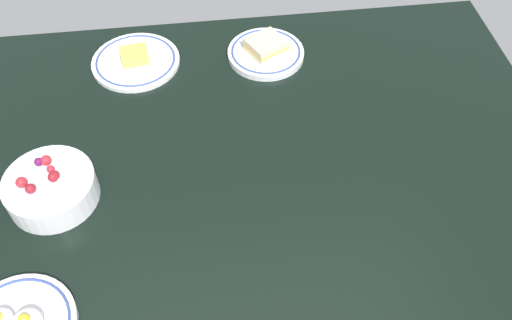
% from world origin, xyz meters
% --- Properties ---
extents(dining_table, '(1.29, 0.99, 0.04)m').
position_xyz_m(dining_table, '(0.00, 0.00, 0.02)').
color(dining_table, black).
rests_on(dining_table, ground).
extents(bowl_berries, '(0.17, 0.17, 0.08)m').
position_xyz_m(bowl_berries, '(0.40, 0.03, 0.07)').
color(bowl_berries, silver).
rests_on(bowl_berries, dining_table).
extents(plate_cheese, '(0.21, 0.21, 0.04)m').
position_xyz_m(plate_cheese, '(0.24, -0.35, 0.05)').
color(plate_cheese, silver).
rests_on(plate_cheese, dining_table).
extents(plate_sandwich, '(0.18, 0.18, 0.05)m').
position_xyz_m(plate_sandwich, '(-0.07, -0.34, 0.05)').
color(plate_sandwich, silver).
rests_on(plate_sandwich, dining_table).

